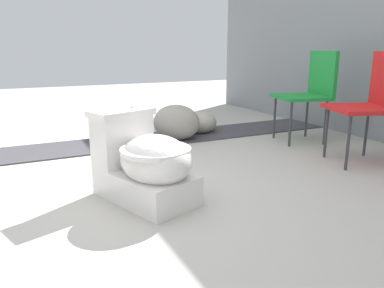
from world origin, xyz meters
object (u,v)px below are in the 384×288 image
(folding_chair_left, at_px, (311,87))
(boulder_near, at_px, (201,123))
(folding_chair_middle, at_px, (375,96))
(boulder_far, at_px, (176,123))
(toilet, at_px, (145,163))

(folding_chair_left, relative_size, boulder_near, 2.36)
(folding_chair_left, xyz_separation_m, folding_chair_middle, (0.74, -0.07, 0.00))
(folding_chair_middle, xyz_separation_m, boulder_far, (-1.31, -1.04, -0.34))
(toilet, height_order, boulder_near, toilet)
(folding_chair_left, distance_m, boulder_near, 1.13)
(toilet, xyz_separation_m, boulder_far, (-1.27, 0.75, -0.05))
(boulder_far, bearing_deg, folding_chair_left, 62.66)
(folding_chair_middle, bearing_deg, folding_chair_left, -76.25)
(toilet, height_order, boulder_far, toilet)
(toilet, relative_size, folding_chair_left, 0.86)
(toilet, bearing_deg, boulder_far, 130.20)
(folding_chair_middle, relative_size, boulder_near, 2.36)
(boulder_far, bearing_deg, boulder_near, 114.17)
(boulder_near, bearing_deg, folding_chair_left, 46.08)
(toilet, distance_m, boulder_far, 1.47)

